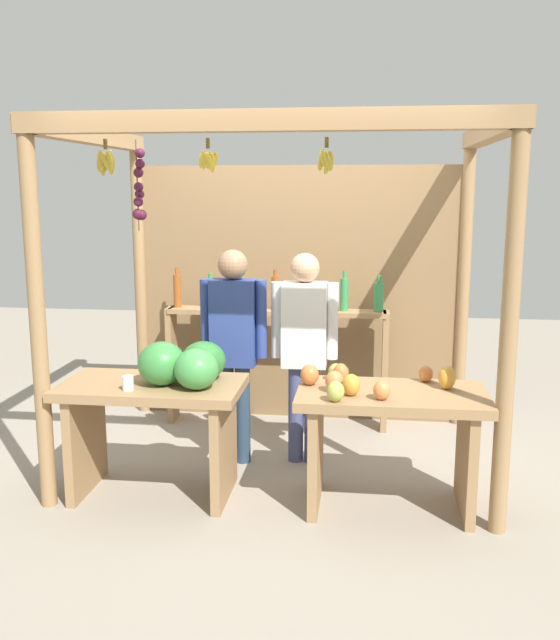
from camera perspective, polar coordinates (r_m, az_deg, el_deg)
name	(u,v)px	position (r m, az deg, el deg)	size (l,w,h in m)	color
ground_plane	(283,457)	(5.34, 0.27, -11.16)	(12.00, 12.00, 0.00)	gray
market_stall	(289,264)	(5.42, 0.78, 4.62)	(2.90, 2.05, 2.42)	#99754C
fruit_counter_left	(166,395)	(4.57, -9.28, -6.06)	(1.17, 0.64, 1.04)	#99754C
fruit_counter_right	(387,421)	(4.43, 8.76, -8.16)	(1.18, 0.64, 0.91)	#99754C
bottle_shelf_unit	(277,334)	(5.82, -0.24, -1.11)	(1.86, 0.22, 1.33)	#99754C
vendor_man	(234,338)	(5.01, -3.80, -1.44)	(0.48, 0.21, 1.57)	#283D54
vendor_woman	(304,340)	(5.01, 2.01, -1.61)	(0.48, 0.21, 1.54)	#444C7D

